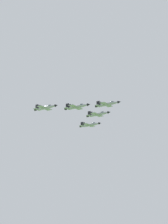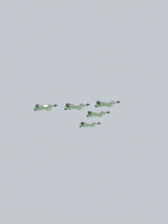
{
  "view_description": "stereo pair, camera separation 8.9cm",
  "coord_description": "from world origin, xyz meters",
  "px_view_note": "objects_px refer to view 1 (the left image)",
  "views": [
    {
      "loc": [
        76.97,
        182.82,
        97.87
      ],
      "look_at": [
        32.27,
        -4.18,
        154.17
      ],
      "focal_mm": 58.98,
      "sensor_mm": 36.0,
      "label": 1
    },
    {
      "loc": [
        76.89,
        182.84,
        97.87
      ],
      "look_at": [
        32.27,
        -4.18,
        154.17
      ],
      "focal_mm": 58.98,
      "sensor_mm": 36.0,
      "label": 2
    }
  ],
  "objects_px": {
    "jet_lead": "(107,104)",
    "jet_right_outer": "(45,108)",
    "jet_left_outer": "(90,125)",
    "jet_left_wingman": "(98,114)",
    "jet_right_wingman": "(77,107)"
  },
  "relations": [
    {
      "from": "jet_lead",
      "to": "jet_right_outer",
      "type": "distance_m",
      "value": 32.39
    },
    {
      "from": "jet_right_outer",
      "to": "jet_right_wingman",
      "type": "bearing_deg",
      "value": 40.01
    },
    {
      "from": "jet_right_wingman",
      "to": "jet_right_outer",
      "type": "distance_m",
      "value": 16.16
    },
    {
      "from": "jet_lead",
      "to": "jet_right_wingman",
      "type": "distance_m",
      "value": 16.25
    },
    {
      "from": "jet_left_wingman",
      "to": "jet_right_wingman",
      "type": "relative_size",
      "value": 1.01
    },
    {
      "from": "jet_lead",
      "to": "jet_left_outer",
      "type": "xyz_separation_m",
      "value": [
        1.25,
        -32.23,
        -3.3
      ]
    },
    {
      "from": "jet_left_wingman",
      "to": "jet_left_outer",
      "type": "relative_size",
      "value": 1.03
    },
    {
      "from": "jet_left_outer",
      "to": "jet_right_outer",
      "type": "relative_size",
      "value": 1.02
    },
    {
      "from": "jet_left_outer",
      "to": "jet_left_wingman",
      "type": "bearing_deg",
      "value": -40.15
    },
    {
      "from": "jet_lead",
      "to": "jet_right_wingman",
      "type": "bearing_deg",
      "value": -140.19
    },
    {
      "from": "jet_left_outer",
      "to": "jet_lead",
      "type": "bearing_deg",
      "value": -40.15
    },
    {
      "from": "jet_left_wingman",
      "to": "jet_right_wingman",
      "type": "height_order",
      "value": "jet_left_wingman"
    },
    {
      "from": "jet_left_outer",
      "to": "jet_right_wingman",
      "type": "bearing_deg",
      "value": -68.37
    },
    {
      "from": "jet_right_wingman",
      "to": "jet_right_outer",
      "type": "relative_size",
      "value": 1.04
    },
    {
      "from": "jet_right_wingman",
      "to": "jet_right_outer",
      "type": "xyz_separation_m",
      "value": [
        16.01,
        -1.98,
        -1.02
      ]
    }
  ]
}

